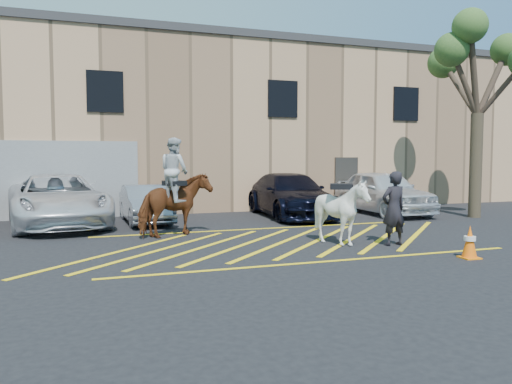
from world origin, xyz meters
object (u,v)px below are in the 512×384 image
object	(u,v)px
mounted_bay	(175,197)
traffic_cone	(470,242)
car_white_suv	(383,192)
car_blue_suv	(290,195)
tree	(479,61)
handler	(394,208)
saddled_white	(341,212)
car_silver_sedan	(146,204)
car_white_pickup	(57,200)

from	to	relation	value
mounted_bay	traffic_cone	distance (m)	7.64
car_white_suv	car_blue_suv	bearing A→B (deg)	175.19
mounted_bay	tree	xyz separation A→B (m)	(11.19, 0.73, 4.58)
handler	tree	xyz separation A→B (m)	(6.24, 3.97, 4.76)
handler	traffic_cone	size ratio (longest dim) A/B	2.56
traffic_cone	saddled_white	bearing A→B (deg)	127.57
car_silver_sedan	car_blue_suv	xyz separation A→B (m)	(5.33, 0.05, 0.16)
handler	tree	world-z (taller)	tree
car_blue_suv	car_silver_sedan	bearing A→B (deg)	-175.85
car_white_pickup	car_white_suv	bearing A→B (deg)	-9.96
mounted_bay	tree	bearing A→B (deg)	3.75
car_blue_suv	handler	distance (m)	6.50
car_white_pickup	saddled_white	xyz separation A→B (m)	(6.92, -6.08, 0.00)
traffic_cone	mounted_bay	bearing A→B (deg)	137.27
car_silver_sedan	tree	world-z (taller)	tree
handler	tree	bearing A→B (deg)	-151.62
car_blue_suv	mounted_bay	distance (m)	5.91
traffic_cone	tree	bearing A→B (deg)	46.45
saddled_white	traffic_cone	bearing A→B (deg)	-52.43
car_white_suv	mounted_bay	world-z (taller)	mounted_bay
car_blue_suv	traffic_cone	xyz separation A→B (m)	(0.67, -8.42, -0.43)
car_silver_sedan	car_white_suv	distance (m)	9.11
car_white_pickup	tree	bearing A→B (deg)	-18.09
car_silver_sedan	traffic_cone	bearing A→B (deg)	-56.51
traffic_cone	car_blue_suv	bearing A→B (deg)	94.54
car_white_suv	traffic_cone	bearing A→B (deg)	-110.30
handler	tree	distance (m)	8.79
saddled_white	car_blue_suv	bearing A→B (deg)	78.82
handler	mounted_bay	size ratio (longest dim) A/B	0.68
car_blue_suv	tree	xyz separation A→B (m)	(6.27, -2.53, 4.89)
car_blue_suv	handler	size ratio (longest dim) A/B	2.94
car_white_suv	saddled_white	xyz separation A→B (m)	(-4.96, -5.64, -0.01)
car_white_pickup	car_silver_sedan	distance (m)	2.79
handler	traffic_cone	xyz separation A→B (m)	(0.64, -1.93, -0.57)
car_white_suv	mounted_bay	size ratio (longest dim) A/B	1.82
car_silver_sedan	mounted_bay	world-z (taller)	mounted_bay
car_white_suv	tree	xyz separation A→B (m)	(2.50, -2.16, 4.84)
mounted_bay	traffic_cone	xyz separation A→B (m)	(5.59, -5.16, -0.75)
tree	car_white_suv	bearing A→B (deg)	139.14
saddled_white	tree	size ratio (longest dim) A/B	0.27
car_white_pickup	mounted_bay	distance (m)	4.62
tree	mounted_bay	bearing A→B (deg)	-176.25
traffic_cone	car_silver_sedan	bearing A→B (deg)	125.62
mounted_bay	saddled_white	xyz separation A→B (m)	(3.73, -2.75, -0.27)
car_blue_suv	saddled_white	distance (m)	6.12
traffic_cone	tree	distance (m)	9.72
car_silver_sedan	handler	distance (m)	8.39
car_silver_sedan	saddled_white	xyz separation A→B (m)	(4.14, -5.96, 0.21)
car_white_pickup	traffic_cone	bearing A→B (deg)	-51.90
car_blue_suv	car_white_pickup	bearing A→B (deg)	-176.84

